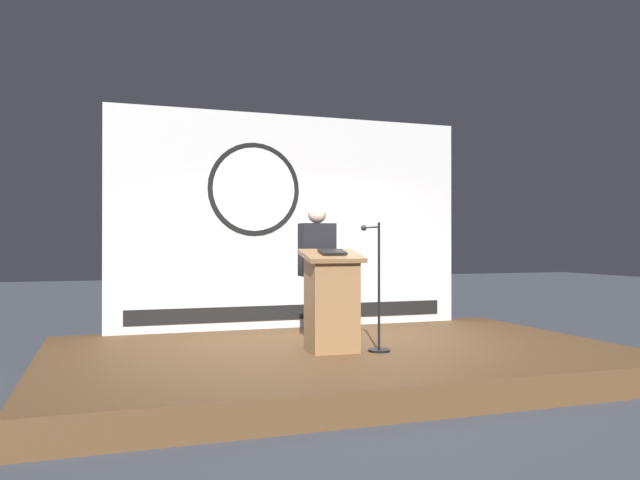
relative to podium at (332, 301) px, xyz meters
The scene contains 6 objects.
ground_plane 0.90m from the podium, 55.88° to the left, with size 40.00×40.00×0.00m, color #383D47.
stage_platform 0.75m from the podium, 55.88° to the left, with size 6.40×4.00×0.30m, color brown.
banner_display 2.29m from the podium, 86.18° to the left, with size 5.08×0.12×3.00m.
podium is the anchor object (origin of this frame).
speaker_person 0.56m from the podium, 91.19° to the left, with size 0.40×0.26×1.64m.
microphone_stand 0.51m from the podium, 10.13° to the right, with size 0.24×0.58×1.42m.
Camera 1 is at (-2.49, -6.65, 1.48)m, focal length 35.11 mm.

